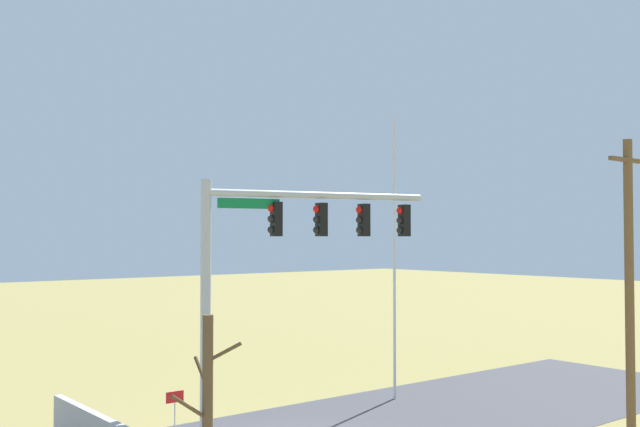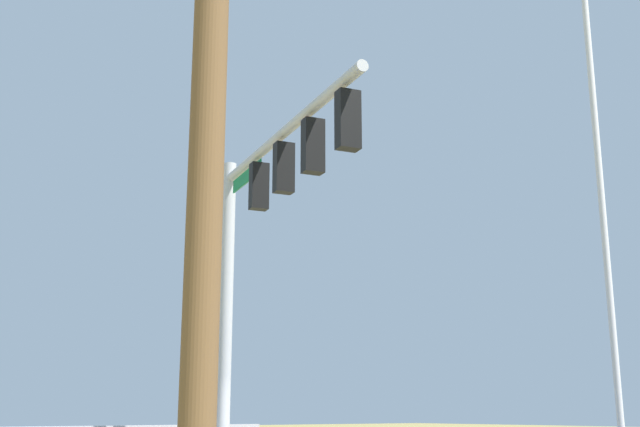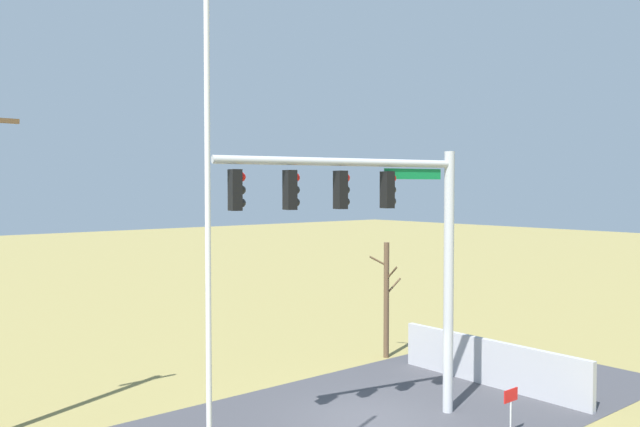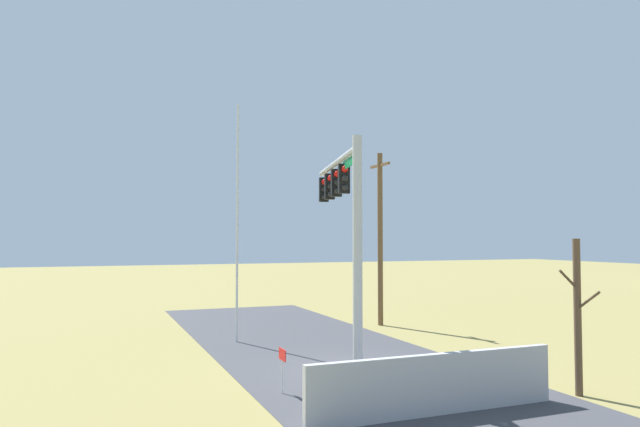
# 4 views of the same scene
# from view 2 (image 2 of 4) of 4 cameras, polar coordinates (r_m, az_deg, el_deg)

# --- Properties ---
(signal_mast) EXTENTS (6.72, 1.77, 7.24)m
(signal_mast) POSITION_cam_2_polar(r_m,az_deg,el_deg) (16.05, -4.25, -1.30)
(signal_mast) COLOR #B2B5BA
(signal_mast) RESTS_ON ground_plane
(flagpole) EXTENTS (0.10, 0.10, 9.89)m
(flagpole) POSITION_cam_2_polar(r_m,az_deg,el_deg) (12.82, 19.17, 1.32)
(flagpole) COLOR silver
(flagpole) RESTS_ON ground_plane
(utility_pole) EXTENTS (1.90, 0.26, 8.52)m
(utility_pole) POSITION_cam_2_polar(r_m,az_deg,el_deg) (6.22, -7.73, 11.53)
(utility_pole) COLOR brown
(utility_pole) RESTS_ON ground_plane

